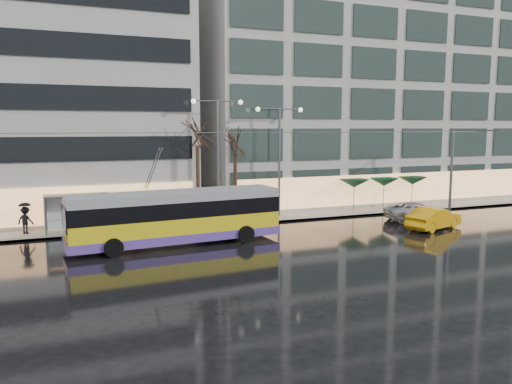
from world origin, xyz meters
TOP-DOWN VIEW (x-y plane):
  - ground at (0.00, 0.00)m, footprint 140.00×140.00m
  - sidewalk at (2.00, 14.00)m, footprint 80.00×10.00m
  - kerb at (2.00, 9.05)m, footprint 80.00×0.10m
  - building_right at (19.00, 19.00)m, footprint 32.00×14.00m
  - trolleybus at (-2.51, 4.77)m, footprint 13.01×5.30m
  - catenary at (1.00, 7.94)m, footprint 42.24×5.12m
  - bus_shelter at (-8.38, 10.69)m, footprint 4.20×1.60m
  - street_lamp_near at (2.00, 10.80)m, footprint 3.96×0.36m
  - street_lamp_far at (7.00, 10.80)m, footprint 3.96×0.36m
  - tree_a at (0.50, 11.00)m, footprint 3.20×3.20m
  - tree_b at (3.50, 11.20)m, footprint 3.20×3.20m
  - parasol_a at (14.00, 11.00)m, footprint 2.50×2.50m
  - parasol_b at (17.00, 11.00)m, footprint 2.50×2.50m
  - parasol_c at (20.00, 11.00)m, footprint 2.50×2.50m
  - taxi_b at (15.38, 2.82)m, footprint 5.02×3.06m
  - sedan_silver at (16.50, 5.77)m, footprint 5.52×3.53m
  - pedestrian_a at (-4.24, 9.80)m, footprint 1.25×1.26m
  - pedestrian_b at (-3.32, 12.14)m, footprint 0.97×0.95m
  - pedestrian_c at (-11.26, 10.90)m, footprint 1.34×1.18m

SIDE VIEW (x-z plane):
  - ground at x=0.00m, z-range 0.00..0.00m
  - sidewalk at x=2.00m, z-range 0.00..0.15m
  - kerb at x=2.00m, z-range 0.00..0.15m
  - sedan_silver at x=16.50m, z-range 0.00..1.42m
  - taxi_b at x=15.38m, z-range 0.00..1.56m
  - pedestrian_b at x=-3.32m, z-range 0.15..1.72m
  - pedestrian_c at x=-11.26m, z-range 0.21..2.32m
  - pedestrian_a at x=-4.24m, z-range 0.47..2.66m
  - trolleybus at x=-2.51m, z-range -1.37..4.59m
  - bus_shelter at x=-8.38m, z-range 0.71..3.22m
  - parasol_a at x=14.00m, z-range 1.12..3.77m
  - parasol_b at x=17.00m, z-range 1.12..3.77m
  - parasol_c at x=20.00m, z-range 1.12..3.77m
  - catenary at x=1.00m, z-range 0.75..7.75m
  - street_lamp_far at x=7.00m, z-range 1.45..9.98m
  - street_lamp_near at x=2.00m, z-range 1.48..10.51m
  - tree_b at x=3.50m, z-range 2.55..10.25m
  - tree_a at x=0.50m, z-range 2.89..11.29m
  - building_right at x=19.00m, z-range 0.15..25.15m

